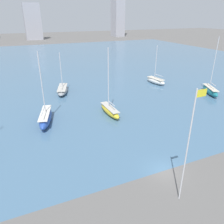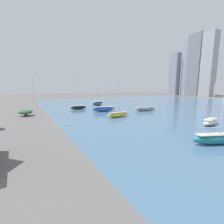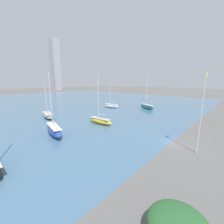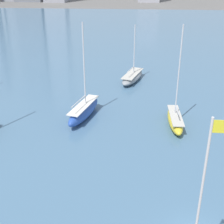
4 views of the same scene
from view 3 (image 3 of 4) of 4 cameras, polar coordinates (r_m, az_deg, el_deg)
ground_plane at (r=30.06m, az=21.53°, el=-11.00°), size 500.00×500.00×0.00m
harbor_water at (r=83.85m, az=-30.01°, el=2.42°), size 180.00×140.00×0.00m
flag_pole at (r=26.03m, az=30.98°, el=0.31°), size 1.24×0.14×12.59m
yard_shrub at (r=13.91m, az=23.86°, el=-34.48°), size 4.30×4.30×2.05m
sailboat_gray at (r=50.56m, az=-23.25°, el=-1.13°), size 4.97×9.25×10.00m
sailboat_blue at (r=33.96m, az=-21.25°, el=-6.41°), size 4.18×9.19×12.85m
sailboat_yellow at (r=39.91m, az=-4.52°, el=-3.27°), size 1.96×7.85×12.98m
sailboat_white at (r=64.30m, az=-0.40°, el=2.43°), size 3.31×7.25×10.67m
sailboat_teal at (r=62.91m, az=13.20°, el=2.04°), size 4.99×8.27×13.81m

